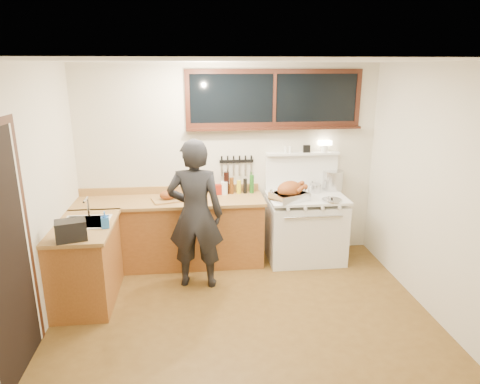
{
  "coord_description": "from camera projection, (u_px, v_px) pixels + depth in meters",
  "views": [
    {
      "loc": [
        -0.47,
        -3.88,
        2.56
      ],
      "look_at": [
        0.05,
        0.85,
        1.15
      ],
      "focal_mm": 32.0,
      "sensor_mm": 36.0,
      "label": 1
    }
  ],
  "objects": [
    {
      "name": "cutting_board",
      "position": [
        168.0,
        197.0,
        5.46
      ],
      "size": [
        0.45,
        0.39,
        0.14
      ],
      "color": "#9D733E",
      "rests_on": "counter_back"
    },
    {
      "name": "stockpot",
      "position": [
        333.0,
        180.0,
        5.93
      ],
      "size": [
        0.31,
        0.31,
        0.27
      ],
      "color": "silver",
      "rests_on": "vintage_stove"
    },
    {
      "name": "sink_unit",
      "position": [
        86.0,
        227.0,
        4.72
      ],
      "size": [
        0.5,
        0.45,
        0.37
      ],
      "color": "white",
      "rests_on": "counter_left"
    },
    {
      "name": "roast_turkey",
      "position": [
        290.0,
        192.0,
        5.47
      ],
      "size": [
        0.54,
        0.48,
        0.25
      ],
      "color": "silver",
      "rests_on": "vintage_stove"
    },
    {
      "name": "saucepan",
      "position": [
        315.0,
        188.0,
        5.82
      ],
      "size": [
        0.17,
        0.28,
        0.12
      ],
      "color": "silver",
      "rests_on": "vintage_stove"
    },
    {
      "name": "man",
      "position": [
        195.0,
        215.0,
        4.97
      ],
      "size": [
        0.71,
        0.52,
        1.79
      ],
      "color": "black",
      "rests_on": "ground"
    },
    {
      "name": "soap_bottle",
      "position": [
        105.0,
        220.0,
        4.53
      ],
      "size": [
        0.1,
        0.1,
        0.18
      ],
      "color": "blue",
      "rests_on": "counter_left"
    },
    {
      "name": "counter_left",
      "position": [
        86.0,
        263.0,
        4.76
      ],
      "size": [
        0.64,
        1.09,
        0.9
      ],
      "color": "brown",
      "rests_on": "ground"
    },
    {
      "name": "toaster",
      "position": [
        71.0,
        230.0,
        4.21
      ],
      "size": [
        0.34,
        0.27,
        0.2
      ],
      "color": "black",
      "rests_on": "counter_left"
    },
    {
      "name": "counter_back",
      "position": [
        171.0,
        232.0,
        5.64
      ],
      "size": [
        2.44,
        0.64,
        1.0
      ],
      "color": "brown",
      "rests_on": "ground"
    },
    {
      "name": "pitcher",
      "position": [
        224.0,
        188.0,
        5.71
      ],
      "size": [
        0.12,
        0.12,
        0.17
      ],
      "color": "white",
      "rests_on": "counter_back"
    },
    {
      "name": "room_shell",
      "position": [
        245.0,
        167.0,
        4.0
      ],
      "size": [
        4.1,
        3.6,
        2.65
      ],
      "color": "beige",
      "rests_on": "ground"
    },
    {
      "name": "pot_lid",
      "position": [
        332.0,
        200.0,
        5.46
      ],
      "size": [
        0.33,
        0.33,
        0.04
      ],
      "color": "silver",
      "rests_on": "vintage_stove"
    },
    {
      "name": "ground_plane",
      "position": [
        244.0,
        321.0,
        4.48
      ],
      "size": [
        4.0,
        3.5,
        0.02
      ],
      "primitive_type": "cube",
      "color": "#563A16"
    },
    {
      "name": "left_doorway",
      "position": [
        7.0,
        257.0,
        3.43
      ],
      "size": [
        0.02,
        1.04,
        2.17
      ],
      "color": "black",
      "rests_on": "ground"
    },
    {
      "name": "back_window",
      "position": [
        274.0,
        105.0,
        5.59
      ],
      "size": [
        2.32,
        0.13,
        0.77
      ],
      "color": "black",
      "rests_on": "room_shell"
    },
    {
      "name": "vintage_stove",
      "position": [
        305.0,
        226.0,
        5.79
      ],
      "size": [
        1.02,
        0.74,
        1.59
      ],
      "color": "white",
      "rests_on": "ground"
    },
    {
      "name": "knife_strip",
      "position": [
        237.0,
        162.0,
        5.76
      ],
      "size": [
        0.46,
        0.03,
        0.28
      ],
      "color": "black",
      "rests_on": "room_shell"
    },
    {
      "name": "coffee_tin",
      "position": [
        218.0,
        190.0,
        5.71
      ],
      "size": [
        0.11,
        0.09,
        0.14
      ],
      "color": "maroon",
      "rests_on": "counter_back"
    },
    {
      "name": "bottle_cluster",
      "position": [
        237.0,
        185.0,
        5.74
      ],
      "size": [
        0.41,
        0.07,
        0.3
      ],
      "color": "black",
      "rests_on": "counter_back"
    }
  ]
}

